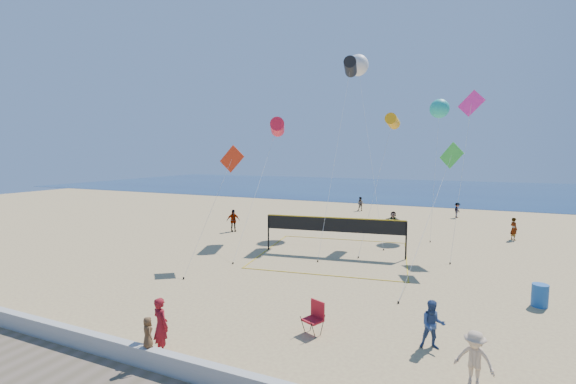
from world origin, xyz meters
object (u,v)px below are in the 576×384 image
at_px(woman, 161,326).
at_px(trash_barrel, 540,295).
at_px(camp_chair, 315,315).
at_px(volleyball_net, 334,229).

xyz_separation_m(woman, trash_barrel, (11.67, 9.28, -0.44)).
bearing_deg(camp_chair, trash_barrel, 61.73).
bearing_deg(volleyball_net, camp_chair, -84.42).
distance_m(woman, volleyball_net, 13.92).
bearing_deg(trash_barrel, woman, -141.50).
bearing_deg(trash_barrel, camp_chair, -141.99).
bearing_deg(woman, trash_barrel, -122.55).
bearing_deg(volleyball_net, woman, -103.86).
xyz_separation_m(woman, camp_chair, (3.97, 3.27, -0.26)).
relative_size(woman, trash_barrel, 1.94).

